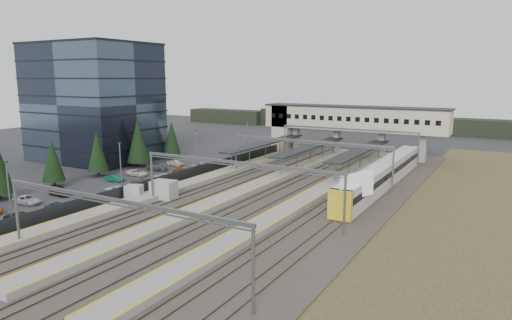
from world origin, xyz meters
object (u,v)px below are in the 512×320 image
Objects in this scene: relay_cabin_near at (164,190)px; train at (383,175)px; relay_cabin_far at (134,192)px; billboard at (357,187)px; office_building at (94,102)px; footbridge at (340,120)px.

train is at bearing 41.72° from relay_cabin_near.
relay_cabin_far is 31.44m from billboard.
office_building is at bearing 146.55° from relay_cabin_far.
office_building is 8.59× the size of relay_cabin_far.
billboard is at bearing -86.42° from train.
relay_cabin_near is 34.08m from train.
relay_cabin_far is at bearing -104.47° from footbridge.
footbridge reaches higher than train.
office_building is 62.89m from billboard.
footbridge reaches higher than billboard.
office_building is at bearing 152.11° from relay_cabin_near.
relay_cabin_far is 0.45× the size of billboard.
billboard is at bearing -11.65° from office_building.
relay_cabin_near is at bearing -27.89° from office_building.
office_building reaches higher than train.
footbridge is 0.98× the size of train.
billboard is (26.50, 5.71, 2.52)m from relay_cabin_near.
relay_cabin_far is 52.39m from footbridge.
footbridge is (43.70, 30.00, -4.26)m from office_building.
train is at bearing 40.12° from relay_cabin_far.
footbridge is 46.16m from billboard.
relay_cabin_far is at bearing -152.52° from relay_cabin_near.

